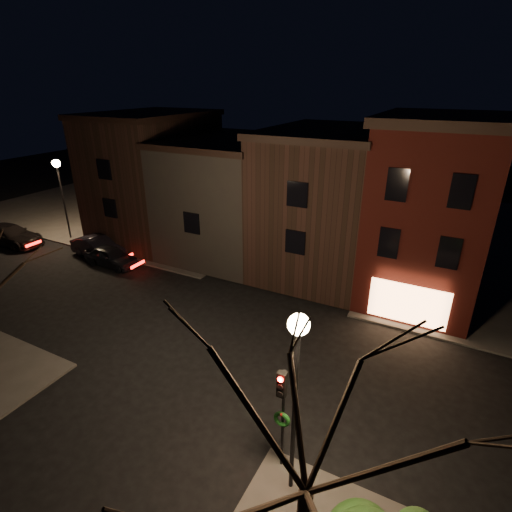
# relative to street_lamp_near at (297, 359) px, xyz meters

# --- Properties ---
(ground) EXTENTS (120.00, 120.00, 0.00)m
(ground) POSITION_rel_street_lamp_near_xyz_m (-6.20, 6.00, -5.18)
(ground) COLOR black
(ground) RESTS_ON ground
(sidewalk_far_left) EXTENTS (30.00, 30.00, 0.12)m
(sidewalk_far_left) POSITION_rel_street_lamp_near_xyz_m (-26.20, 26.00, -5.12)
(sidewalk_far_left) COLOR #2D2B28
(sidewalk_far_left) RESTS_ON ground
(corner_building) EXTENTS (6.50, 8.50, 10.50)m
(corner_building) POSITION_rel_street_lamp_near_xyz_m (1.80, 15.47, 0.22)
(corner_building) COLOR #3E0E0B
(corner_building) RESTS_ON ground
(row_building_a) EXTENTS (7.30, 10.30, 9.40)m
(row_building_a) POSITION_rel_street_lamp_near_xyz_m (-4.70, 16.50, -0.34)
(row_building_a) COLOR black
(row_building_a) RESTS_ON ground
(row_building_b) EXTENTS (7.80, 10.30, 8.40)m
(row_building_b) POSITION_rel_street_lamp_near_xyz_m (-11.95, 16.50, -0.85)
(row_building_b) COLOR black
(row_building_b) RESTS_ON ground
(row_building_c) EXTENTS (7.30, 10.30, 9.90)m
(row_building_c) POSITION_rel_street_lamp_near_xyz_m (-19.20, 16.50, -0.09)
(row_building_c) COLOR black
(row_building_c) RESTS_ON ground
(street_lamp_near) EXTENTS (0.60, 0.60, 6.48)m
(street_lamp_near) POSITION_rel_street_lamp_near_xyz_m (0.00, 0.00, 0.00)
(street_lamp_near) COLOR black
(street_lamp_near) RESTS_ON sidewalk_near_right
(street_lamp_far) EXTENTS (0.60, 0.60, 6.48)m
(street_lamp_far) POSITION_rel_street_lamp_near_xyz_m (-25.20, 12.20, 0.00)
(street_lamp_far) COLOR black
(street_lamp_far) RESTS_ON sidewalk_far_left
(traffic_signal) EXTENTS (0.58, 0.38, 4.05)m
(traffic_signal) POSITION_rel_street_lamp_near_xyz_m (-0.60, 0.49, -2.37)
(traffic_signal) COLOR black
(traffic_signal) RESTS_ON sidewalk_near_right
(bare_tree_right) EXTENTS (6.40, 6.40, 8.50)m
(bare_tree_right) POSITION_rel_street_lamp_near_xyz_m (1.30, -2.50, 0.97)
(bare_tree_right) COLOR black
(bare_tree_right) RESTS_ON sidewalk_near_right
(parked_car_a) EXTENTS (4.21, 1.75, 1.42)m
(parked_car_a) POSITION_rel_street_lamp_near_xyz_m (-18.11, 9.91, -4.47)
(parked_car_a) COLOR black
(parked_car_a) RESTS_ON ground
(parked_car_b) EXTENTS (4.93, 2.23, 1.57)m
(parked_car_b) POSITION_rel_street_lamp_near_xyz_m (-19.98, 10.50, -4.39)
(parked_car_b) COLOR black
(parked_car_b) RESTS_ON ground
(parked_car_c) EXTENTS (5.82, 2.86, 1.63)m
(parked_car_c) POSITION_rel_street_lamp_near_xyz_m (-28.34, 9.08, -4.36)
(parked_car_c) COLOR black
(parked_car_c) RESTS_ON ground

